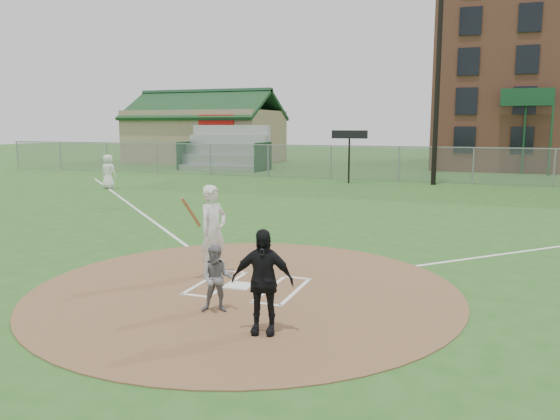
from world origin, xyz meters
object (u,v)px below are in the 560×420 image
(umpire, at_px, (262,281))
(batter_at_plate, at_px, (213,231))
(ondeck_player, at_px, (108,172))
(catcher, at_px, (217,279))
(home_plate, at_px, (239,286))

(umpire, distance_m, batter_at_plate, 3.43)
(ondeck_player, bearing_deg, catcher, 132.18)
(batter_at_plate, bearing_deg, ondeck_player, 133.99)
(home_plate, relative_size, batter_at_plate, 0.24)
(home_plate, xyz_separation_m, catcher, (0.24, -1.47, 0.57))
(home_plate, distance_m, umpire, 2.62)
(catcher, bearing_deg, umpire, -47.96)
(home_plate, height_order, batter_at_plate, batter_at_plate)
(home_plate, bearing_deg, catcher, -80.86)
(home_plate, bearing_deg, umpire, -57.58)
(catcher, distance_m, ondeck_player, 20.06)
(home_plate, height_order, ondeck_player, ondeck_player)
(home_plate, distance_m, ondeck_player, 18.85)
(home_plate, xyz_separation_m, ondeck_player, (-13.24, 13.39, 0.83))
(umpire, height_order, ondeck_player, ondeck_player)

